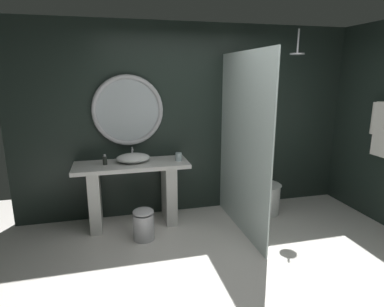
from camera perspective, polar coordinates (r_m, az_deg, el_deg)
name	(u,v)px	position (r m, az deg, el deg)	size (l,w,h in m)	color
ground_plane	(241,285)	(3.30, 8.75, -22.12)	(5.76, 5.76, 0.00)	silver
back_wall_panel	(192,121)	(4.52, 0.01, 5.84)	(4.80, 0.10, 2.60)	#1E2823
vanity_counter	(133,187)	(4.25, -10.49, -5.92)	(1.44, 0.54, 0.83)	silver
vessel_sink	(133,158)	(4.18, -10.40, -0.77)	(0.43, 0.35, 0.16)	white
tumbler_cup	(179,157)	(4.19, -2.39, -0.58)	(0.08, 0.08, 0.11)	silver
soap_dispenser	(105,160)	(4.15, -15.20, -1.16)	(0.05, 0.05, 0.13)	#282D28
round_wall_mirror	(128,111)	(4.28, -11.30, 7.49)	(0.92, 0.06, 0.92)	#B7B7BC
shower_glass_panel	(243,145)	(3.94, 9.00, 1.49)	(0.02, 1.51, 2.20)	silver
rain_shower_head	(297,51)	(4.58, 18.21, 16.83)	(0.19, 0.19, 0.32)	#B7B7BC
toilet	(264,195)	(4.77, 12.61, -7.12)	(0.42, 0.58, 0.55)	white
waste_bin	(144,224)	(3.97, -8.59, -12.24)	(0.25, 0.25, 0.39)	#B7B7BC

